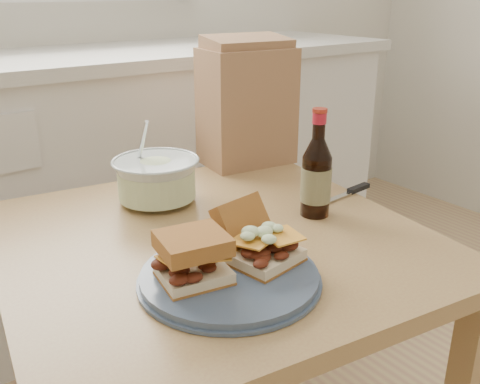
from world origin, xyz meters
TOP-DOWN VIEW (x-y plane):
  - cabinet_run at (-0.00, 1.70)m, footprint 2.50×0.64m
  - dining_table at (-0.09, 0.72)m, footprint 0.91×0.91m
  - plate at (-0.17, 0.55)m, footprint 0.30×0.30m
  - sandwich_left at (-0.23, 0.56)m, footprint 0.12×0.11m
  - sandwich_right at (-0.10, 0.56)m, footprint 0.13×0.17m
  - coleslaw_bowl at (-0.10, 0.94)m, footprint 0.20×0.20m
  - beer_bottle at (0.14, 0.67)m, footprint 0.07×0.07m
  - knife at (0.31, 0.71)m, footprint 0.18×0.03m
  - paper_bag at (0.25, 1.06)m, footprint 0.26×0.19m

SIDE VIEW (x-z plane):
  - cabinet_run at x=0.00m, z-range 0.00..0.94m
  - dining_table at x=-0.09m, z-range 0.24..0.92m
  - knife at x=0.31m, z-range 0.68..0.69m
  - plate at x=-0.17m, z-range 0.68..0.70m
  - coleslaw_bowl at x=-0.10m, z-range 0.63..0.83m
  - sandwich_right at x=-0.10m, z-range 0.68..0.78m
  - sandwich_left at x=-0.23m, z-range 0.70..0.78m
  - beer_bottle at x=0.14m, z-range 0.65..0.88m
  - paper_bag at x=0.25m, z-range 0.68..0.99m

